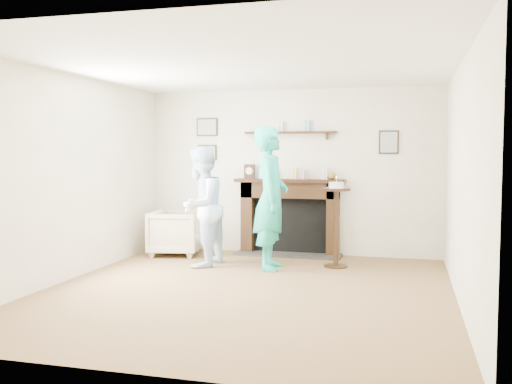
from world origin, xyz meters
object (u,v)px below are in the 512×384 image
pedestal_table (336,211)px  armchair (176,255)px  woman (271,269)px  man (201,266)px

pedestal_table → armchair: bearing=173.3°
woman → pedestal_table: bearing=-74.9°
woman → pedestal_table: 1.17m
man → woman: (0.96, 0.06, 0.00)m
armchair → pedestal_table: (2.45, -0.29, 0.76)m
armchair → woman: size_ratio=0.39×
woman → pedestal_table: (0.82, 0.34, 0.76)m
armchair → man: bearing=-146.5°
woman → armchair: bearing=61.5°
man → woman: bearing=100.1°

